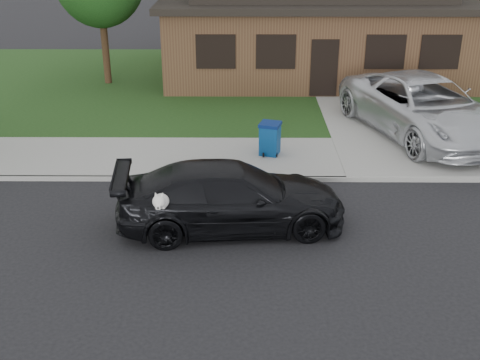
{
  "coord_description": "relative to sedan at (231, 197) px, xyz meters",
  "views": [
    {
      "loc": [
        1.05,
        -10.99,
        6.5
      ],
      "look_at": [
        0.96,
        1.1,
        1.1
      ],
      "focal_mm": 45.0,
      "sensor_mm": 36.0,
      "label": 1
    }
  ],
  "objects": [
    {
      "name": "minivan",
      "position": [
        5.8,
        5.78,
        0.3
      ],
      "size": [
        4.78,
        7.03,
        1.79
      ],
      "primitive_type": "imported",
      "rotation": [
        0.0,
        0.0,
        0.31
      ],
      "color": "silver",
      "rests_on": "driveway"
    },
    {
      "name": "ground",
      "position": [
        -0.76,
        -0.99,
        -0.74
      ],
      "size": [
        120.0,
        120.0,
        0.0
      ],
      "primitive_type": "plane",
      "color": "black",
      "rests_on": "ground"
    },
    {
      "name": "recycling_bin",
      "position": [
        1.03,
        4.16,
        -0.14
      ],
      "size": [
        0.7,
        0.7,
        0.94
      ],
      "rotation": [
        0.0,
        0.0,
        -0.3
      ],
      "color": "navy",
      "rests_on": "sidewalk"
    },
    {
      "name": "house",
      "position": [
        3.25,
        14.0,
        1.4
      ],
      "size": [
        12.6,
        8.6,
        4.65
      ],
      "color": "#422B1C",
      "rests_on": "ground"
    },
    {
      "name": "curb",
      "position": [
        -0.76,
        2.51,
        -0.68
      ],
      "size": [
        60.0,
        0.12,
        0.12
      ],
      "primitive_type": "cube",
      "color": "gray",
      "rests_on": "ground"
    },
    {
      "name": "sidewalk",
      "position": [
        -0.76,
        4.01,
        -0.68
      ],
      "size": [
        60.0,
        3.0,
        0.12
      ],
      "primitive_type": "cube",
      "color": "gray",
      "rests_on": "ground"
    },
    {
      "name": "driveway",
      "position": [
        5.24,
        9.01,
        -0.67
      ],
      "size": [
        4.5,
        13.0,
        0.14
      ],
      "primitive_type": "cube",
      "color": "gray",
      "rests_on": "ground"
    },
    {
      "name": "sedan",
      "position": [
        0.0,
        0.0,
        0.0
      ],
      "size": [
        5.25,
        2.66,
        1.47
      ],
      "rotation": [
        0.0,
        0.0,
        1.67
      ],
      "color": "black",
      "rests_on": "ground"
    },
    {
      "name": "lawn",
      "position": [
        -0.76,
        12.01,
        -0.67
      ],
      "size": [
        60.0,
        13.0,
        0.13
      ],
      "primitive_type": "cube",
      "color": "#193814",
      "rests_on": "ground"
    }
  ]
}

